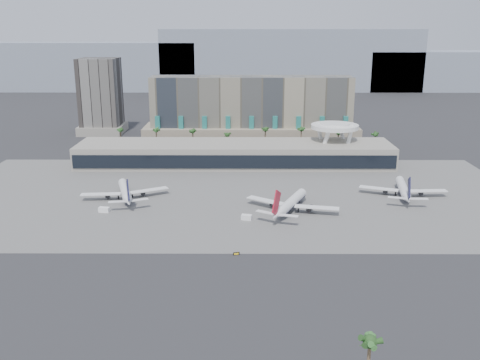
{
  "coord_description": "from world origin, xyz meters",
  "views": [
    {
      "loc": [
        4.28,
        -174.3,
        73.04
      ],
      "look_at": [
        3.26,
        40.0,
        11.24
      ],
      "focal_mm": 40.0,
      "sensor_mm": 36.0,
      "label": 1
    }
  ],
  "objects_px": {
    "airliner_left": "(125,191)",
    "airliner_right": "(403,189)",
    "service_vehicle_a": "(104,210)",
    "airliner_centre": "(291,203)",
    "taxiway_sign": "(236,254)",
    "service_vehicle_b": "(247,217)"
  },
  "relations": [
    {
      "from": "service_vehicle_a",
      "to": "taxiway_sign",
      "type": "relative_size",
      "value": 1.98
    },
    {
      "from": "airliner_left",
      "to": "service_vehicle_b",
      "type": "distance_m",
      "value": 59.26
    },
    {
      "from": "airliner_left",
      "to": "taxiway_sign",
      "type": "bearing_deg",
      "value": -67.15
    },
    {
      "from": "service_vehicle_a",
      "to": "taxiway_sign",
      "type": "xyz_separation_m",
      "value": [
        54.48,
        -42.25,
        -0.56
      ]
    },
    {
      "from": "airliner_left",
      "to": "taxiway_sign",
      "type": "height_order",
      "value": "airliner_left"
    },
    {
      "from": "airliner_centre",
      "to": "service_vehicle_a",
      "type": "distance_m",
      "value": 76.21
    },
    {
      "from": "service_vehicle_a",
      "to": "service_vehicle_b",
      "type": "relative_size",
      "value": 1.06
    },
    {
      "from": "taxiway_sign",
      "to": "service_vehicle_a",
      "type": "bearing_deg",
      "value": 127.23
    },
    {
      "from": "airliner_right",
      "to": "service_vehicle_a",
      "type": "distance_m",
      "value": 129.97
    },
    {
      "from": "service_vehicle_a",
      "to": "taxiway_sign",
      "type": "distance_m",
      "value": 68.94
    },
    {
      "from": "airliner_centre",
      "to": "service_vehicle_a",
      "type": "relative_size",
      "value": 9.08
    },
    {
      "from": "airliner_left",
      "to": "service_vehicle_a",
      "type": "height_order",
      "value": "airliner_left"
    },
    {
      "from": "service_vehicle_b",
      "to": "taxiway_sign",
      "type": "bearing_deg",
      "value": -82.62
    },
    {
      "from": "airliner_centre",
      "to": "service_vehicle_b",
      "type": "height_order",
      "value": "airliner_centre"
    },
    {
      "from": "airliner_centre",
      "to": "taxiway_sign",
      "type": "relative_size",
      "value": 18.01
    },
    {
      "from": "airliner_left",
      "to": "airliner_centre",
      "type": "height_order",
      "value": "airliner_centre"
    },
    {
      "from": "airliner_left",
      "to": "service_vehicle_a",
      "type": "xyz_separation_m",
      "value": [
        -5.05,
        -17.59,
        -2.41
      ]
    },
    {
      "from": "airliner_left",
      "to": "airliner_centre",
      "type": "bearing_deg",
      "value": -29.56
    },
    {
      "from": "airliner_left",
      "to": "airliner_centre",
      "type": "relative_size",
      "value": 1.0
    },
    {
      "from": "airliner_centre",
      "to": "airliner_left",
      "type": "bearing_deg",
      "value": -169.38
    },
    {
      "from": "airliner_left",
      "to": "airliner_right",
      "type": "distance_m",
      "value": 123.13
    },
    {
      "from": "service_vehicle_a",
      "to": "taxiway_sign",
      "type": "height_order",
      "value": "service_vehicle_a"
    }
  ]
}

